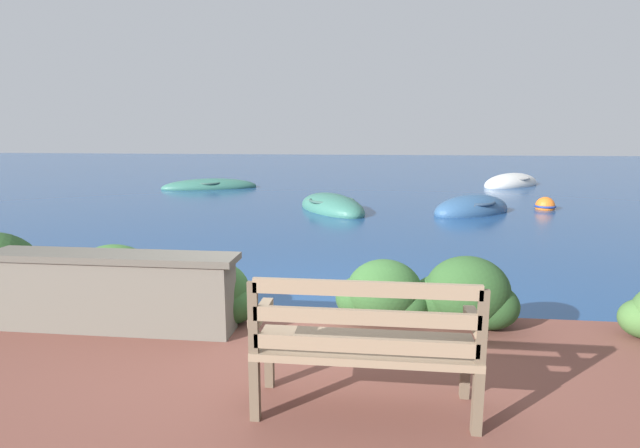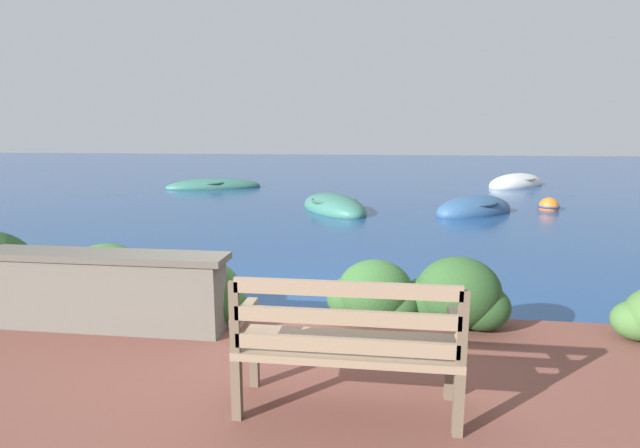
{
  "view_description": "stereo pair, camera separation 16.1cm",
  "coord_description": "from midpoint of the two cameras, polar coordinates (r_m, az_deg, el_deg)",
  "views": [
    {
      "loc": [
        0.71,
        -4.79,
        2.0
      ],
      "look_at": [
        -0.4,
        4.88,
        0.2
      ],
      "focal_mm": 28.0,
      "sensor_mm": 36.0,
      "label": 1
    },
    {
      "loc": [
        0.87,
        -4.77,
        2.0
      ],
      "look_at": [
        -0.4,
        4.88,
        0.2
      ],
      "focal_mm": 28.0,
      "sensor_mm": 36.0,
      "label": 2
    }
  ],
  "objects": [
    {
      "name": "hedge_clump_left",
      "position": [
        5.36,
        -22.48,
        -6.32
      ],
      "size": [
        1.04,
        0.75,
        0.7
      ],
      "color": "#38662D",
      "rests_on": "patio_terrace"
    },
    {
      "name": "hedge_clump_far_right",
      "position": [
        4.83,
        16.26,
        -7.98
      ],
      "size": [
        0.97,
        0.7,
        0.66
      ],
      "color": "#284C23",
      "rests_on": "patio_terrace"
    },
    {
      "name": "hedge_clump_right",
      "position": [
        4.77,
        7.13,
        -8.13
      ],
      "size": [
        0.89,
        0.64,
        0.61
      ],
      "color": "#2D5628",
      "rests_on": "patio_terrace"
    },
    {
      "name": "rowboat_outer",
      "position": [
        20.18,
        21.73,
        4.25
      ],
      "size": [
        3.06,
        3.22,
        0.82
      ],
      "rotation": [
        0.0,
        0.0,
        0.85
      ],
      "color": "silver",
      "rests_on": "ground_plane"
    },
    {
      "name": "rowboat_far",
      "position": [
        18.38,
        -11.78,
        4.18
      ],
      "size": [
        3.51,
        2.26,
        0.62
      ],
      "rotation": [
        0.0,
        0.0,
        0.39
      ],
      "color": "#336B5B",
      "rests_on": "ground_plane"
    },
    {
      "name": "ground_plane",
      "position": [
        5.24,
        -1.8,
        -11.96
      ],
      "size": [
        80.0,
        80.0,
        0.0
      ],
      "color": "navy"
    },
    {
      "name": "rowboat_nearest",
      "position": [
        13.0,
        17.54,
        1.46
      ],
      "size": [
        2.51,
        2.29,
        0.81
      ],
      "rotation": [
        0.0,
        0.0,
        3.8
      ],
      "color": "#2D517A",
      "rests_on": "ground_plane"
    },
    {
      "name": "mooring_buoy",
      "position": [
        14.28,
        24.98,
        1.8
      ],
      "size": [
        0.54,
        0.54,
        0.49
      ],
      "color": "orange",
      "rests_on": "ground_plane"
    },
    {
      "name": "stone_wall",
      "position": [
        4.95,
        -22.43,
        -6.99
      ],
      "size": [
        2.28,
        0.39,
        0.71
      ],
      "color": "#666056",
      "rests_on": "patio_terrace"
    },
    {
      "name": "rowboat_mid",
      "position": [
        12.87,
        1.92,
        1.83
      ],
      "size": [
        2.45,
        2.97,
        0.76
      ],
      "rotation": [
        0.0,
        0.0,
        2.13
      ],
      "color": "#336B5B",
      "rests_on": "ground_plane"
    },
    {
      "name": "hedge_clump_centre",
      "position": [
        4.9,
        -12.2,
        -7.89
      ],
      "size": [
        0.86,
        0.62,
        0.59
      ],
      "color": "#2D5628",
      "rests_on": "patio_terrace"
    },
    {
      "name": "park_bench",
      "position": [
        3.22,
        4.57,
        -13.3
      ],
      "size": [
        1.42,
        0.48,
        0.93
      ],
      "rotation": [
        0.0,
        0.0,
        0.03
      ],
      "color": "brown",
      "rests_on": "patio_terrace"
    }
  ]
}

